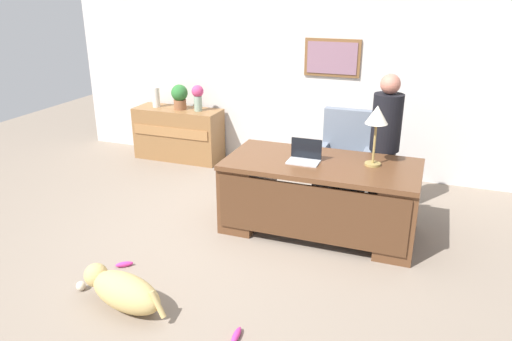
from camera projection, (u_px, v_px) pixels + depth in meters
name	position (u px, v px, depth m)	size (l,w,h in m)	color
ground_plane	(228.00, 248.00, 4.87)	(12.00, 12.00, 0.00)	gray
back_wall	(302.00, 72.00, 6.66)	(7.00, 0.16, 2.70)	silver
desk	(319.00, 195.00, 5.07)	(1.97, 0.97, 0.77)	brown
credenza	(179.00, 134.00, 7.28)	(1.29, 0.50, 0.76)	olive
armchair	(345.00, 162.00, 5.80)	(0.60, 0.59, 1.09)	slate
person_standing	(384.00, 145.00, 5.34)	(0.32, 0.32, 1.60)	#262323
dog_lying	(123.00, 290.00, 3.94)	(0.86, 0.44, 0.30)	tan
laptop	(305.00, 156.00, 4.98)	(0.32, 0.22, 0.22)	#B2B5BA
desk_lamp	(377.00, 119.00, 4.72)	(0.22, 0.22, 0.61)	#9E8447
vase_with_flowers	(198.00, 96.00, 6.96)	(0.17, 0.17, 0.37)	#8AA592
vase_empty	(156.00, 97.00, 7.21)	(0.11, 0.11, 0.29)	silver
potted_plant	(180.00, 96.00, 7.06)	(0.24, 0.24, 0.36)	brown
dog_toy_ball	(81.00, 286.00, 4.19)	(0.08, 0.08, 0.08)	beige
dog_toy_bone	(236.00, 336.00, 3.62)	(0.20, 0.05, 0.05)	#D8338C
dog_toy_plush	(124.00, 264.00, 4.55)	(0.16, 0.05, 0.05)	#D8338C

